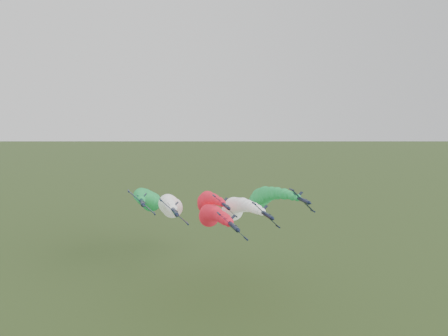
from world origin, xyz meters
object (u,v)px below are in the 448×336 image
at_px(jet_inner_left, 170,205).
at_px(jet_outer_left, 146,199).
at_px(jet_trail, 207,202).
at_px(jet_inner_right, 235,208).
at_px(jet_lead, 210,215).
at_px(jet_outer_right, 264,197).

relative_size(jet_inner_left, jet_outer_left, 1.00).
bearing_deg(jet_inner_left, jet_outer_left, 132.40).
xyz_separation_m(jet_inner_left, jet_trail, (16.19, 14.92, -2.69)).
bearing_deg(jet_outer_left, jet_inner_left, -47.60).
height_order(jet_inner_left, jet_inner_right, jet_inner_left).
bearing_deg(jet_inner_right, jet_outer_left, 161.85).
bearing_deg(jet_trail, jet_inner_right, -70.52).
height_order(jet_lead, jet_inner_left, jet_inner_left).
xyz_separation_m(jet_inner_left, jet_outer_right, (34.11, 2.70, 0.54)).
height_order(jet_inner_left, jet_outer_left, jet_outer_left).
relative_size(jet_outer_left, jet_trail, 1.00).
xyz_separation_m(jet_lead, jet_outer_left, (-18.25, 18.56, 2.54)).
relative_size(jet_inner_left, jet_trail, 1.00).
xyz_separation_m(jet_lead, jet_inner_right, (10.86, 9.01, -0.25)).
distance_m(jet_inner_right, jet_outer_left, 30.76).
bearing_deg(jet_trail, jet_outer_left, -162.49).
bearing_deg(jet_outer_left, jet_trail, 17.51).
distance_m(jet_inner_left, jet_outer_right, 34.22).
height_order(jet_inner_right, jet_outer_left, jet_outer_left).
xyz_separation_m(jet_lead, jet_outer_right, (22.82, 13.64, 2.01)).
distance_m(jet_inner_left, jet_outer_left, 10.37).
height_order(jet_lead, jet_trail, jet_lead).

